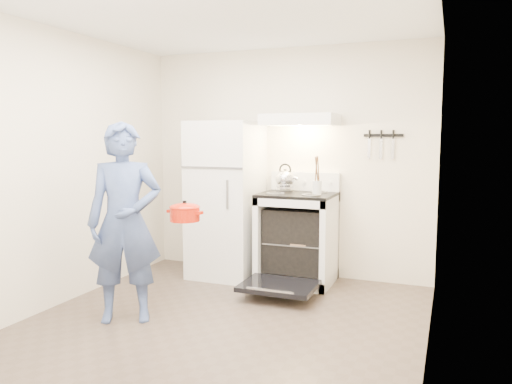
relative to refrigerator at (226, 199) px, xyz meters
The scene contains 15 objects.
floor 1.78m from the refrigerator, 68.20° to the right, with size 3.60×3.60×0.00m, color #4D3F35.
back_wall 0.79m from the refrigerator, 31.11° to the left, with size 3.20×0.02×2.50m, color beige.
refrigerator is the anchor object (origin of this frame).
stove_body 0.90m from the refrigerator, ahead, with size 0.76×0.65×0.92m, color white.
cooktop 0.81m from the refrigerator, ahead, with size 0.76×0.65×0.03m, color black.
backsplash 0.89m from the refrigerator, 20.94° to the left, with size 0.76×0.07×0.20m, color white.
oven_door 1.23m from the refrigerator, 35.13° to the right, with size 0.70×0.54×0.04m, color black.
oven_rack 0.91m from the refrigerator, ahead, with size 0.60×0.52×0.01m, color slate.
range_hood 1.19m from the refrigerator, ahead, with size 0.76×0.50×0.12m, color white.
knife_strip 1.81m from the refrigerator, 11.61° to the left, with size 0.40×0.02×0.03m, color black.
pizza_stone 0.98m from the refrigerator, ahead, with size 0.35×0.35×0.02m, color #987050.
tea_kettle 0.70m from the refrigerator, ahead, with size 0.25×0.20×0.30m, color #B7B7BC, non-canonical shape.
utensil_jar 1.13m from the refrigerator, 12.23° to the right, with size 0.09×0.09×0.13m, color silver.
person 1.56m from the refrigerator, 97.63° to the right, with size 0.61×0.40×1.66m, color navy.
dutch_oven 1.23m from the refrigerator, 81.87° to the right, with size 0.33×0.26×0.22m, color red, non-canonical shape.
Camera 1 is at (1.71, -3.49, 1.54)m, focal length 35.00 mm.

